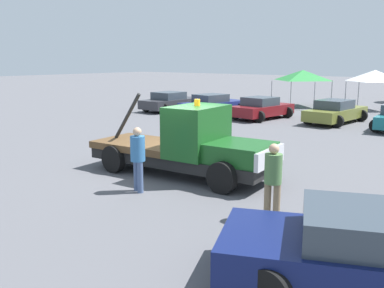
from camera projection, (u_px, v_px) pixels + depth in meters
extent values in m
plane|color=#545459|center=(180.00, 175.00, 13.54)|extent=(160.00, 160.00, 0.00)
cube|color=black|center=(179.00, 158.00, 13.43)|extent=(6.08, 2.23, 0.35)
cube|color=#19511E|center=(241.00, 153.00, 12.19)|extent=(1.79, 1.80, 0.55)
cube|color=silver|center=(270.00, 157.00, 11.71)|extent=(0.26, 1.77, 0.50)
cube|color=#19511E|center=(197.00, 131.00, 12.90)|extent=(1.46, 2.06, 1.52)
cube|color=brown|center=(143.00, 144.00, 14.18)|extent=(3.13, 2.19, 0.22)
cylinder|color=black|center=(127.00, 116.00, 14.36)|extent=(1.19, 0.21, 1.63)
cylinder|color=orange|center=(197.00, 103.00, 12.73)|extent=(0.18, 0.18, 0.20)
cylinder|color=black|center=(252.00, 164.00, 13.10)|extent=(0.88, 0.26, 0.88)
cylinder|color=black|center=(222.00, 178.00, 11.57)|extent=(0.88, 0.26, 0.88)
cylinder|color=black|center=(150.00, 149.00, 15.26)|extent=(0.88, 0.26, 0.88)
cylinder|color=black|center=(114.00, 159.00, 13.73)|extent=(0.88, 0.26, 0.88)
cube|color=#333D47|center=(379.00, 227.00, 6.50)|extent=(2.75, 2.49, 0.50)
cylinder|color=black|center=(278.00, 238.00, 7.92)|extent=(0.68, 0.22, 0.68)
cylinder|color=#847051|center=(277.00, 202.00, 9.62)|extent=(0.16, 0.16, 0.86)
cylinder|color=#847051|center=(267.00, 201.00, 9.72)|extent=(0.16, 0.16, 0.86)
cylinder|color=#4C7542|center=(273.00, 169.00, 9.52)|extent=(0.39, 0.39, 0.68)
sphere|color=tan|center=(274.00, 149.00, 9.43)|extent=(0.23, 0.23, 0.23)
cylinder|color=#475B84|center=(140.00, 177.00, 11.63)|extent=(0.16, 0.16, 0.87)
cylinder|color=#475B84|center=(137.00, 175.00, 11.81)|extent=(0.16, 0.16, 0.87)
cylinder|color=teal|center=(138.00, 149.00, 11.57)|extent=(0.40, 0.40, 0.69)
sphere|color=tan|center=(137.00, 132.00, 11.47)|extent=(0.24, 0.24, 0.24)
cube|color=#2D2D33|center=(171.00, 103.00, 30.15)|extent=(2.14, 4.67, 0.60)
cube|color=#333D47|center=(169.00, 96.00, 29.88)|extent=(1.79, 2.00, 0.50)
cylinder|color=black|center=(176.00, 103.00, 31.94)|extent=(0.68, 0.22, 0.68)
cylinder|color=black|center=(195.00, 105.00, 30.77)|extent=(0.68, 0.22, 0.68)
cylinder|color=black|center=(146.00, 107.00, 29.62)|extent=(0.68, 0.22, 0.68)
cylinder|color=black|center=(165.00, 109.00, 28.44)|extent=(0.68, 0.22, 0.68)
cube|color=navy|center=(213.00, 106.00, 28.21)|extent=(2.54, 4.93, 0.60)
cube|color=#333D47|center=(211.00, 98.00, 27.94)|extent=(1.88, 2.21, 0.50)
cylinder|color=black|center=(221.00, 106.00, 29.92)|extent=(0.68, 0.22, 0.68)
cylinder|color=black|center=(239.00, 108.00, 28.69)|extent=(0.68, 0.22, 0.68)
cylinder|color=black|center=(187.00, 110.00, 27.80)|extent=(0.68, 0.22, 0.68)
cylinder|color=black|center=(205.00, 112.00, 26.57)|extent=(0.68, 0.22, 0.68)
cube|color=maroon|center=(262.00, 110.00, 26.11)|extent=(2.45, 4.45, 0.60)
cube|color=#333D47|center=(260.00, 101.00, 25.86)|extent=(1.89, 1.99, 0.50)
cylinder|color=black|center=(264.00, 110.00, 27.76)|extent=(0.68, 0.22, 0.68)
cylinder|color=black|center=(288.00, 112.00, 26.50)|extent=(0.68, 0.22, 0.68)
cylinder|color=black|center=(235.00, 114.00, 25.80)|extent=(0.68, 0.22, 0.68)
cylinder|color=black|center=(259.00, 117.00, 24.53)|extent=(0.68, 0.22, 0.68)
cube|color=olive|center=(336.00, 114.00, 24.37)|extent=(2.20, 4.89, 0.60)
cube|color=#333D47|center=(335.00, 104.00, 24.10)|extent=(1.74, 2.13, 0.50)
cylinder|color=black|center=(334.00, 113.00, 26.14)|extent=(0.68, 0.22, 0.68)
cylinder|color=black|center=(361.00, 116.00, 25.00)|extent=(0.68, 0.22, 0.68)
cylinder|color=black|center=(308.00, 118.00, 23.82)|extent=(0.68, 0.22, 0.68)
cylinder|color=black|center=(337.00, 121.00, 22.69)|extent=(0.68, 0.22, 0.68)
cylinder|color=black|center=(376.00, 126.00, 21.27)|extent=(0.68, 0.22, 0.68)
cylinder|color=#9E9EA3|center=(271.00, 94.00, 32.42)|extent=(0.07, 0.07, 2.00)
cylinder|color=#9E9EA3|center=(314.00, 96.00, 30.37)|extent=(0.07, 0.07, 2.00)
cylinder|color=#9E9EA3|center=(291.00, 91.00, 35.04)|extent=(0.07, 0.07, 2.00)
cylinder|color=#9E9EA3|center=(332.00, 93.00, 33.00)|extent=(0.07, 0.07, 2.00)
pyramid|color=#287F38|center=(303.00, 75.00, 32.43)|extent=(3.39, 3.39, 0.78)
cylinder|color=#9E9EA3|center=(345.00, 96.00, 30.21)|extent=(0.07, 0.07, 2.04)
cylinder|color=#9E9EA3|center=(358.00, 93.00, 32.51)|extent=(0.07, 0.07, 2.04)
pyramid|color=white|center=(375.00, 76.00, 30.19)|extent=(2.97, 2.97, 0.79)
cube|color=black|center=(234.00, 149.00, 17.38)|extent=(0.40, 0.40, 0.04)
cone|color=orange|center=(234.00, 142.00, 17.33)|extent=(0.36, 0.36, 0.55)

